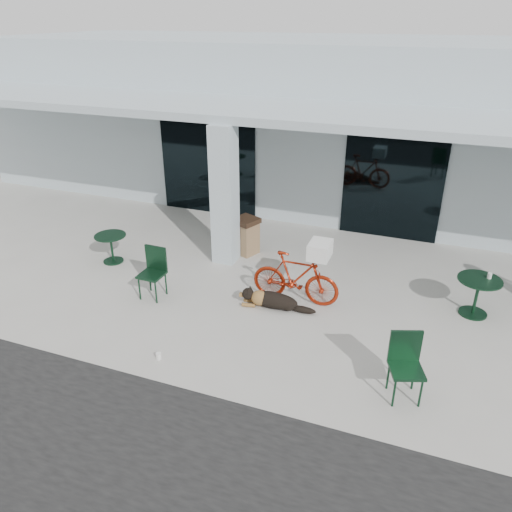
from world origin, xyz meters
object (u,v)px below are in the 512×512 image
at_px(cafe_chair_near, 152,274).
at_px(trash_receptacle, 246,236).
at_px(cafe_table_far, 476,297).
at_px(bicycle, 295,278).
at_px(dog, 274,299).
at_px(cafe_chair_far_a, 407,369).
at_px(cafe_table_near, 112,248).

relative_size(cafe_chair_near, trash_receptacle, 1.17).
bearing_deg(trash_receptacle, cafe_table_far, -10.81).
height_order(cafe_table_far, trash_receptacle, trash_receptacle).
bearing_deg(cafe_chair_near, bicycle, 18.51).
xyz_separation_m(dog, cafe_chair_far_a, (2.62, -1.70, 0.34)).
bearing_deg(dog, cafe_table_far, 8.31).
bearing_deg(cafe_chair_far_a, dog, 127.23).
bearing_deg(trash_receptacle, cafe_chair_far_a, -43.34).
relative_size(dog, cafe_table_near, 1.58).
distance_m(cafe_table_near, cafe_chair_near, 2.01).
xyz_separation_m(cafe_table_far, cafe_chair_far_a, (-1.02, -2.84, 0.15)).
height_order(dog, cafe_table_far, cafe_table_far).
bearing_deg(cafe_chair_far_a, cafe_chair_near, 146.38).
bearing_deg(cafe_table_far, cafe_chair_far_a, -109.74).
distance_m(cafe_chair_near, cafe_table_far, 6.25).
bearing_deg(cafe_chair_near, cafe_table_far, 15.90).
distance_m(dog, cafe_table_near, 4.16).
relative_size(dog, cafe_chair_near, 1.08).
bearing_deg(cafe_chair_far_a, trash_receptacle, 116.89).
distance_m(cafe_chair_near, cafe_chair_far_a, 5.18).
bearing_deg(trash_receptacle, bicycle, -44.82).
xyz_separation_m(dog, cafe_chair_near, (-2.41, -0.46, 0.33)).
xyz_separation_m(cafe_table_far, trash_receptacle, (-5.04, 0.96, 0.07)).
bearing_deg(cafe_table_far, bicycle, -167.37).
relative_size(cafe_table_far, cafe_chair_far_a, 0.77).
relative_size(cafe_chair_far_a, trash_receptacle, 1.18).
relative_size(cafe_table_near, cafe_table_far, 0.88).
xyz_separation_m(dog, trash_receptacle, (-1.41, 2.10, 0.26)).
bearing_deg(dog, cafe_chair_far_a, -42.05).
bearing_deg(cafe_chair_near, cafe_chair_far_a, -12.75).
distance_m(bicycle, trash_receptacle, 2.42).
distance_m(cafe_table_far, cafe_chair_far_a, 3.02).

